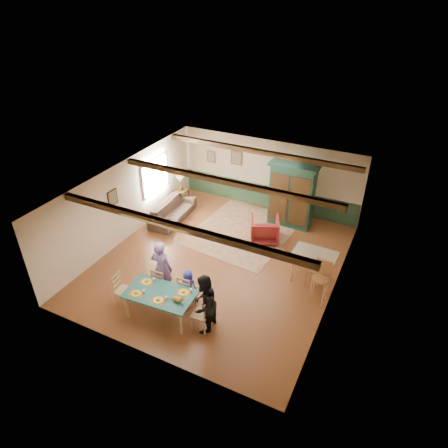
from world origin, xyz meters
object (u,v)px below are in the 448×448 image
at_px(armoire, 292,195).
at_px(bar_stool_right, 320,283).
at_px(dining_chair_end_left, 124,290).
at_px(bar_stool_left, 312,273).
at_px(person_child, 188,286).
at_px(sofa, 173,211).
at_px(dining_chair_far_left, 161,281).
at_px(cat, 177,299).
at_px(person_woman, 204,304).
at_px(dining_table, 161,304).
at_px(table_lamp, 180,183).
at_px(end_table, 181,197).
at_px(armchair, 265,229).
at_px(dining_chair_far_right, 187,288).
at_px(dining_chair_end_right, 201,313).
at_px(counter_table, 313,267).
at_px(person_man, 162,268).

relative_size(armoire, bar_stool_right, 1.84).
relative_size(dining_chair_end_left, bar_stool_left, 0.94).
bearing_deg(person_child, sofa, -55.61).
bearing_deg(bar_stool_left, dining_chair_far_left, -144.64).
bearing_deg(cat, bar_stool_left, 43.79).
bearing_deg(person_woman, person_child, -133.26).
relative_size(dining_table, armoire, 0.76).
height_order(dining_table, dining_chair_end_left, dining_chair_end_left).
distance_m(table_lamp, bar_stool_left, 6.52).
bearing_deg(cat, dining_chair_end_left, 176.63).
height_order(armoire, end_table, armoire).
distance_m(armchair, end_table, 3.98).
bearing_deg(armoire, dining_chair_far_right, -102.82).
relative_size(end_table, bar_stool_right, 0.49).
distance_m(dining_chair_far_right, sofa, 4.56).
bearing_deg(bar_stool_right, person_child, -151.70).
distance_m(bar_stool_left, bar_stool_right, 0.62).
bearing_deg(dining_chair_end_right, cat, -80.54).
xyz_separation_m(dining_chair_end_left, person_woman, (2.39, 0.16, 0.35)).
relative_size(sofa, counter_table, 1.83).
bearing_deg(armoire, bar_stool_left, -61.11).
xyz_separation_m(person_child, armchair, (0.78, 3.69, -0.07)).
bearing_deg(person_man, armoire, -115.06).
bearing_deg(end_table, cat, -59.16).
bearing_deg(dining_chair_far_left, table_lamp, -68.03).
relative_size(person_man, person_child, 1.72).
distance_m(person_child, table_lamp, 5.59).
bearing_deg(bar_stool_left, person_man, -145.61).
height_order(dining_chair_far_left, person_child, person_child).
height_order(table_lamp, counter_table, table_lamp).
relative_size(armchair, bar_stool_left, 0.93).
bearing_deg(bar_stool_right, dining_table, -143.62).
xyz_separation_m(dining_chair_far_left, bar_stool_left, (3.66, 2.16, 0.03)).
bearing_deg(table_lamp, dining_chair_far_right, -56.73).
xyz_separation_m(armchair, sofa, (-3.55, -0.16, -0.10)).
xyz_separation_m(person_child, end_table, (-3.09, 4.64, -0.19)).
relative_size(dining_chair_end_left, bar_stool_right, 0.74).
xyz_separation_m(dining_chair_far_left, dining_chair_end_left, (-0.70, -0.77, 0.00)).
distance_m(dining_table, person_child, 0.90).
distance_m(dining_chair_end_left, sofa, 4.61).
bearing_deg(person_woman, dining_chair_far_right, -130.27).
bearing_deg(dining_chair_end_left, bar_stool_right, -66.58).
bearing_deg(dining_chair_far_left, dining_chair_end_left, 43.83).
relative_size(sofa, end_table, 3.57).
height_order(armoire, bar_stool_right, armoire).
distance_m(dining_table, cat, 0.73).
bearing_deg(person_man, bar_stool_left, -154.23).
bearing_deg(dining_chair_end_right, sofa, -143.90).
xyz_separation_m(person_man, bar_stool_right, (4.00, 1.56, -0.22)).
xyz_separation_m(person_woman, armchair, (-0.12, 4.43, -0.39)).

